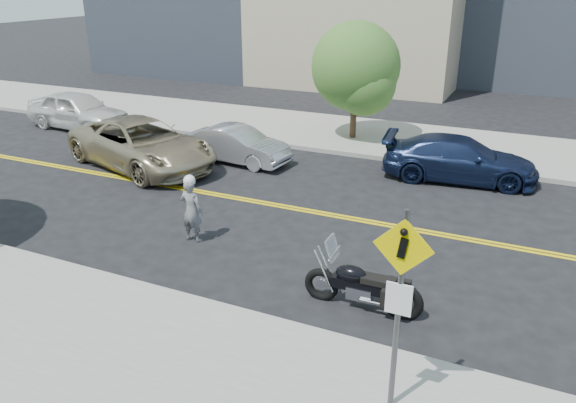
% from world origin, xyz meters
% --- Properties ---
extents(ground_plane, '(120.00, 120.00, 0.00)m').
position_xyz_m(ground_plane, '(0.00, 0.00, 0.00)').
color(ground_plane, black).
rests_on(ground_plane, ground).
extents(sidewalk_near, '(60.00, 5.00, 0.15)m').
position_xyz_m(sidewalk_near, '(0.00, -7.50, 0.07)').
color(sidewalk_near, '#9E9B91').
rests_on(sidewalk_near, ground_plane).
extents(sidewalk_far, '(60.00, 5.00, 0.15)m').
position_xyz_m(sidewalk_far, '(0.00, 7.50, 0.07)').
color(sidewalk_far, '#9E9B91').
rests_on(sidewalk_far, ground_plane).
extents(pedestrian_sign, '(0.78, 0.08, 3.00)m').
position_xyz_m(pedestrian_sign, '(4.20, -6.31, 1.96)').
color(pedestrian_sign, '#4C4C51').
rests_on(pedestrian_sign, sidewalk_near).
extents(motorcyclist, '(0.56, 0.37, 1.63)m').
position_xyz_m(motorcyclist, '(-1.48, -2.76, 0.81)').
color(motorcyclist, silver).
rests_on(motorcyclist, ground).
extents(motorcycle, '(2.21, 0.71, 1.34)m').
position_xyz_m(motorcycle, '(3.00, -3.85, 0.67)').
color(motorcycle, black).
rests_on(motorcycle, ground).
extents(suv, '(6.01, 4.06, 1.53)m').
position_xyz_m(suv, '(-6.00, 1.16, 0.76)').
color(suv, tan).
rests_on(suv, ground).
extents(parked_car_white, '(4.49, 2.01, 1.50)m').
position_xyz_m(parked_car_white, '(-11.45, 4.01, 0.75)').
color(parked_car_white, white).
rests_on(parked_car_white, ground).
extents(parked_car_silver, '(3.69, 1.58, 1.18)m').
position_xyz_m(parked_car_silver, '(-3.48, 2.87, 0.59)').
color(parked_car_silver, '#AAABB2').
rests_on(parked_car_silver, ground).
extents(parked_car_blue, '(4.73, 2.38, 1.32)m').
position_xyz_m(parked_car_blue, '(3.46, 4.16, 0.66)').
color(parked_car_blue, '#162244').
rests_on(parked_car_blue, ground).
extents(tree_far_a, '(3.18, 3.18, 4.35)m').
position_xyz_m(tree_far_a, '(-0.83, 6.89, 2.75)').
color(tree_far_a, '#382619').
rests_on(tree_far_a, ground).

